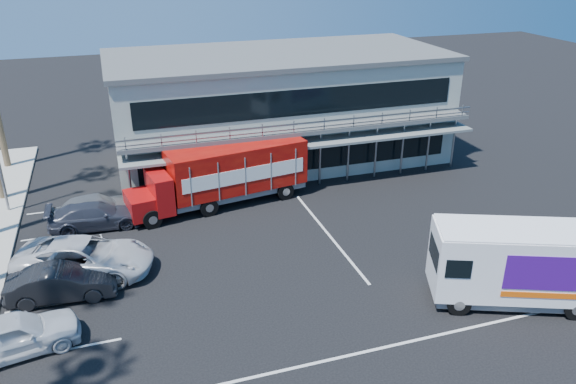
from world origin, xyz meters
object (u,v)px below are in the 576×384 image
object	(u,v)px
white_van	(520,264)
red_truck	(225,173)
parked_car_b	(62,283)
parked_car_a	(13,335)

from	to	relation	value
white_van	red_truck	bearing A→B (deg)	147.32
white_van	parked_car_b	size ratio (longest dim) A/B	1.67
parked_car_b	parked_car_a	bearing A→B (deg)	158.57
red_truck	parked_car_a	size ratio (longest dim) A/B	2.24
red_truck	parked_car_b	bearing A→B (deg)	-149.79
red_truck	white_van	world-z (taller)	red_truck
parked_car_a	parked_car_b	xyz separation A→B (m)	(1.57, 3.20, -0.07)
white_van	parked_car_b	xyz separation A→B (m)	(-18.18, 6.20, -1.10)
red_truck	parked_car_a	bearing A→B (deg)	-144.03
white_van	parked_car_b	world-z (taller)	white_van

